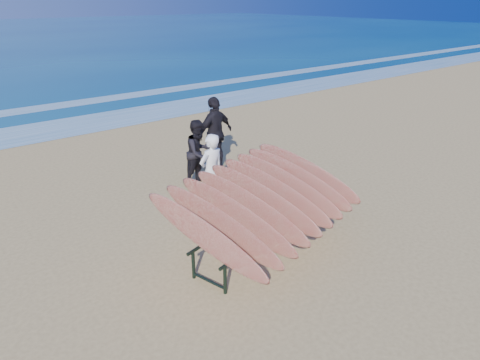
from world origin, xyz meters
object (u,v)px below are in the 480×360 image
Objects in this scene: person_dark_b at (215,133)px; person_dark_a at (199,153)px; person_white at (211,172)px; surfboard_rack at (263,200)px.

person_dark_a is at bearing 25.88° from person_dark_b.
person_white is at bearing -127.07° from person_dark_a.
surfboard_rack is 1.86m from person_white.
surfboard_rack is at bearing -117.48° from person_dark_a.
person_dark_b is (1.42, 1.84, 0.13)m from person_white.
person_dark_b reaches higher than person_dark_a.
person_dark_b reaches higher than surfboard_rack.
surfboard_rack is at bearing 78.63° from person_white.
person_dark_a is (0.69, 3.08, -0.12)m from surfboard_rack.
surfboard_rack is 1.93× the size of person_dark_b.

